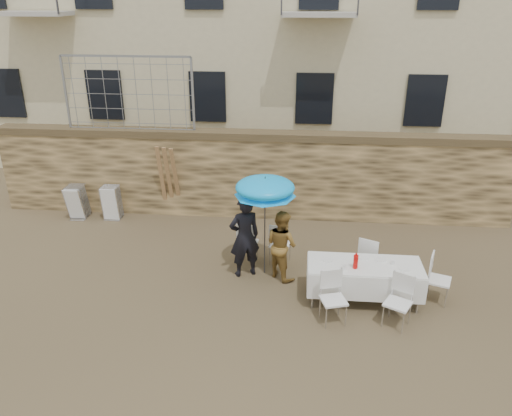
# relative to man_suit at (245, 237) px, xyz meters

# --- Properties ---
(ground) EXTENTS (80.00, 80.00, 0.00)m
(ground) POSITION_rel_man_suit_xyz_m (-0.19, -1.95, -0.87)
(ground) COLOR brown
(ground) RESTS_ON ground
(stone_wall) EXTENTS (13.00, 0.50, 2.20)m
(stone_wall) POSITION_rel_man_suit_xyz_m (-0.19, 3.05, 0.23)
(stone_wall) COLOR olive
(stone_wall) RESTS_ON ground
(chain_link_fence) EXTENTS (3.20, 0.06, 1.80)m
(chain_link_fence) POSITION_rel_man_suit_xyz_m (-3.19, 3.05, 2.23)
(chain_link_fence) COLOR gray
(chain_link_fence) RESTS_ON stone_wall
(man_suit) EXTENTS (0.75, 0.65, 1.74)m
(man_suit) POSITION_rel_man_suit_xyz_m (0.00, 0.00, 0.00)
(man_suit) COLOR black
(man_suit) RESTS_ON ground
(woman_dress) EXTENTS (0.89, 0.89, 1.45)m
(woman_dress) POSITION_rel_man_suit_xyz_m (0.75, 0.00, -0.14)
(woman_dress) COLOR #B68437
(woman_dress) RESTS_ON ground
(umbrella) EXTENTS (1.22, 1.22, 1.96)m
(umbrella) POSITION_rel_man_suit_xyz_m (0.40, 0.10, 0.98)
(umbrella) COLOR #3F3F44
(umbrella) RESTS_ON ground
(couple_chair_left) EXTENTS (0.54, 0.54, 0.96)m
(couple_chair_left) POSITION_rel_man_suit_xyz_m (0.00, 0.55, -0.39)
(couple_chair_left) COLOR white
(couple_chair_left) RESTS_ON ground
(couple_chair_right) EXTENTS (0.57, 0.57, 0.96)m
(couple_chair_right) POSITION_rel_man_suit_xyz_m (0.70, 0.55, -0.39)
(couple_chair_right) COLOR white
(couple_chair_right) RESTS_ON ground
(banquet_table) EXTENTS (2.10, 0.85, 0.78)m
(banquet_table) POSITION_rel_man_suit_xyz_m (2.33, -0.73, -0.14)
(banquet_table) COLOR white
(banquet_table) RESTS_ON ground
(soda_bottle) EXTENTS (0.09, 0.09, 0.26)m
(soda_bottle) POSITION_rel_man_suit_xyz_m (2.13, -0.88, 0.04)
(soda_bottle) COLOR red
(soda_bottle) RESTS_ON banquet_table
(table_chair_front_left) EXTENTS (0.60, 0.60, 0.96)m
(table_chair_front_left) POSITION_rel_man_suit_xyz_m (1.73, -1.48, -0.39)
(table_chair_front_left) COLOR white
(table_chair_front_left) RESTS_ON ground
(table_chair_front_right) EXTENTS (0.65, 0.65, 0.96)m
(table_chair_front_right) POSITION_rel_man_suit_xyz_m (2.83, -1.48, -0.39)
(table_chair_front_right) COLOR white
(table_chair_front_right) RESTS_ON ground
(table_chair_back) EXTENTS (0.64, 0.64, 0.96)m
(table_chair_back) POSITION_rel_man_suit_xyz_m (2.53, 0.07, -0.39)
(table_chair_back) COLOR white
(table_chair_back) RESTS_ON ground
(table_chair_side) EXTENTS (0.61, 0.61, 0.96)m
(table_chair_side) POSITION_rel_man_suit_xyz_m (3.73, -0.63, -0.39)
(table_chair_side) COLOR white
(table_chair_side) RESTS_ON ground
(chair_stack_left) EXTENTS (0.46, 0.55, 0.92)m
(chair_stack_left) POSITION_rel_man_suit_xyz_m (-4.61, 2.61, -0.41)
(chair_stack_left) COLOR white
(chair_stack_left) RESTS_ON ground
(chair_stack_right) EXTENTS (0.46, 0.47, 0.92)m
(chair_stack_right) POSITION_rel_man_suit_xyz_m (-3.71, 2.61, -0.41)
(chair_stack_right) COLOR white
(chair_stack_right) RESTS_ON ground
(wood_planks) EXTENTS (0.70, 0.20, 2.00)m
(wood_planks) POSITION_rel_man_suit_xyz_m (-2.11, 2.68, 0.13)
(wood_planks) COLOR #A37749
(wood_planks) RESTS_ON ground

